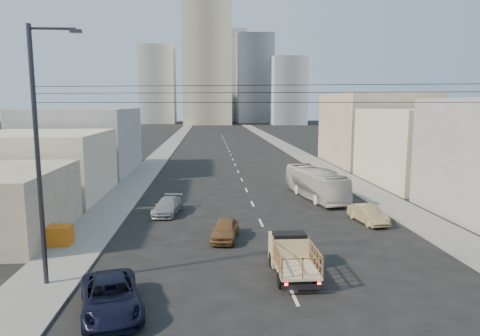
{
  "coord_description": "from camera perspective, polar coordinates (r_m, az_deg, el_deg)",
  "views": [
    {
      "loc": [
        -3.74,
        -15.9,
        8.52
      ],
      "look_at": [
        -1.26,
        17.65,
        3.5
      ],
      "focal_mm": 32.0,
      "sensor_mm": 36.0,
      "label": 1
    }
  ],
  "objects": [
    {
      "name": "bldg_left_mid",
      "position": [
        43.07,
        -24.94,
        0.33
      ],
      "size": [
        11.0,
        12.0,
        6.0
      ],
      "primitive_type": "cube",
      "color": "beige",
      "rests_on": "ground"
    },
    {
      "name": "midrise_back",
      "position": [
        216.54,
        -1.68,
        12.06
      ],
      "size": [
        18.0,
        18.0,
        44.0
      ],
      "primitive_type": "cube",
      "color": "gray",
      "rests_on": "ground"
    },
    {
      "name": "lane_dashes",
      "position": [
        69.52,
        -1.11,
        1.45
      ],
      "size": [
        0.15,
        104.0,
        0.01
      ],
      "color": "silver",
      "rests_on": "ground"
    },
    {
      "name": "midrise_ne",
      "position": [
        202.4,
        1.99,
        11.74
      ],
      "size": [
        16.0,
        16.0,
        40.0
      ],
      "primitive_type": "cube",
      "color": "gray",
      "rests_on": "ground"
    },
    {
      "name": "sedan_brown",
      "position": [
        27.44,
        -2.02,
        -8.18
      ],
      "size": [
        2.17,
        4.05,
        1.31
      ],
      "primitive_type": "imported",
      "rotation": [
        0.0,
        0.0,
        -0.17
      ],
      "color": "brown",
      "rests_on": "ground"
    },
    {
      "name": "midrise_nw",
      "position": [
        197.34,
        -10.9,
        10.81
      ],
      "size": [
        15.0,
        15.0,
        34.0
      ],
      "primitive_type": "cube",
      "color": "gray",
      "rests_on": "ground"
    },
    {
      "name": "overhead_wires",
      "position": [
        17.8,
        8.03,
        9.84
      ],
      "size": [
        23.01,
        5.02,
        0.72
      ],
      "color": "black",
      "rests_on": "ground"
    },
    {
      "name": "sedan_tan",
      "position": [
        32.48,
        16.69,
        -5.91
      ],
      "size": [
        1.95,
        4.09,
        1.29
      ],
      "primitive_type": "imported",
      "rotation": [
        0.0,
        0.0,
        0.15
      ],
      "color": "#958157",
      "rests_on": "ground"
    },
    {
      "name": "flatbed_pickup",
      "position": [
        22.06,
        6.99,
        -11.25
      ],
      "size": [
        1.95,
        4.41,
        1.9
      ],
      "color": "tan",
      "rests_on": "ground"
    },
    {
      "name": "bldg_right_far",
      "position": [
        64.53,
        17.43,
        4.98
      ],
      "size": [
        12.0,
        16.0,
        10.0
      ],
      "primitive_type": "cube",
      "color": "gray",
      "rests_on": "ground"
    },
    {
      "name": "bldg_right_mid",
      "position": [
        49.88,
        23.59,
        2.58
      ],
      "size": [
        11.0,
        14.0,
        8.0
      ],
      "primitive_type": "cube",
      "color": "beige",
      "rests_on": "ground"
    },
    {
      "name": "streetlamp_left",
      "position": [
        21.42,
        -25.15,
        2.09
      ],
      "size": [
        2.36,
        0.25,
        12.0
      ],
      "color": "#2D2D33",
      "rests_on": "ground"
    },
    {
      "name": "bldg_left_far",
      "position": [
        57.29,
        -20.22,
        3.44
      ],
      "size": [
        12.0,
        16.0,
        8.0
      ],
      "primitive_type": "cube",
      "color": "gray",
      "rests_on": "ground"
    },
    {
      "name": "crate_stack",
      "position": [
        28.42,
        -23.3,
        -8.22
      ],
      "size": [
        1.8,
        1.2,
        1.14
      ],
      "color": "#CB6313",
      "rests_on": "sidewalk_left"
    },
    {
      "name": "ground",
      "position": [
        18.42,
        8.46,
        -19.16
      ],
      "size": [
        420.0,
        420.0,
        0.0
      ],
      "primitive_type": "plane",
      "color": "black",
      "rests_on": "ground"
    },
    {
      "name": "sedan_grey",
      "position": [
        34.04,
        -9.64,
        -5.04
      ],
      "size": [
        2.41,
        4.54,
        1.26
      ],
      "primitive_type": "imported",
      "rotation": [
        0.0,
        0.0,
        -0.16
      ],
      "color": "gray",
      "rests_on": "ground"
    },
    {
      "name": "high_rise_tower",
      "position": [
        187.13,
        -4.43,
        15.06
      ],
      "size": [
        20.0,
        20.0,
        60.0
      ],
      "primitive_type": "cube",
      "color": "gray",
      "rests_on": "ground"
    },
    {
      "name": "city_bus",
      "position": [
        39.71,
        10.03,
        -2.01
      ],
      "size": [
        3.84,
        10.11,
        2.75
      ],
      "primitive_type": "imported",
      "rotation": [
        0.0,
        0.0,
        0.16
      ],
      "color": "beige",
      "rests_on": "ground"
    },
    {
      "name": "sidewalk_right",
      "position": [
        87.69,
        5.97,
        2.91
      ],
      "size": [
        3.5,
        180.0,
        0.12
      ],
      "primitive_type": "cube",
      "color": "slate",
      "rests_on": "ground"
    },
    {
      "name": "sidewalk_left",
      "position": [
        86.68,
        -9.52,
        2.77
      ],
      "size": [
        3.5,
        180.0,
        0.12
      ],
      "primitive_type": "cube",
      "color": "slate",
      "rests_on": "ground"
    },
    {
      "name": "navy_pickup",
      "position": [
        19.08,
        -16.87,
        -16.11
      ],
      "size": [
        3.59,
        5.46,
        1.39
      ],
      "primitive_type": "imported",
      "rotation": [
        0.0,
        0.0,
        0.28
      ],
      "color": "black",
      "rests_on": "ground"
    },
    {
      "name": "midrise_east",
      "position": [
        184.1,
        6.43,
        10.15
      ],
      "size": [
        14.0,
        14.0,
        28.0
      ],
      "primitive_type": "cube",
      "color": "gray",
      "rests_on": "ground"
    }
  ]
}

